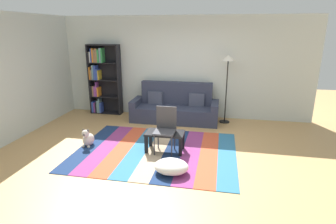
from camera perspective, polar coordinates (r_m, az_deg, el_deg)
The scene contains 12 objects.
ground_plane at distance 5.50m, azimuth -0.69°, elevation -8.39°, with size 14.00×14.00×0.00m, color tan.
back_wall at distance 7.56m, azimuth 3.26°, elevation 9.23°, with size 6.80×0.10×2.70m, color silver.
left_wall at distance 7.22m, azimuth -27.05°, elevation 7.09°, with size 0.10×5.50×2.70m, color silver.
rug at distance 5.56m, azimuth -2.54°, elevation -8.07°, with size 3.15×2.45×0.01m.
couch at distance 7.27m, azimuth 1.48°, elevation 0.79°, with size 2.26×0.80×1.00m.
bookshelf at distance 8.03m, azimuth -13.72°, elevation 6.71°, with size 0.90×0.28×1.95m.
coffee_table at distance 5.43m, azimuth -0.65°, elevation -5.00°, with size 0.75×0.42×0.39m.
pouf at distance 4.71m, azimuth 0.68°, elevation -11.24°, with size 0.58×0.48×0.23m, color white.
dog at distance 5.98m, azimuth -16.28°, elevation -5.31°, with size 0.22×0.35×0.40m.
standing_lamp at distance 7.05m, azimuth 12.31°, elevation 9.22°, with size 0.32×0.32×1.75m.
tv_remote at distance 5.42m, azimuth 0.45°, elevation -4.06°, with size 0.04×0.15×0.02m, color black.
folding_chair at distance 5.38m, azimuth -0.52°, elevation -2.85°, with size 0.40×0.40×0.90m.
Camera 1 is at (1.02, -4.87, 2.34)m, focal length 29.37 mm.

